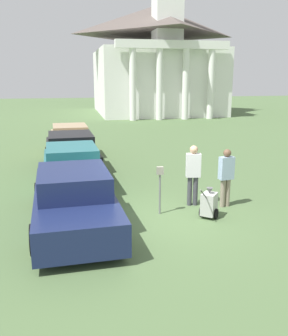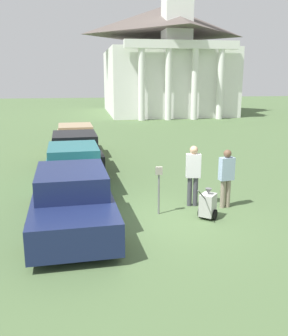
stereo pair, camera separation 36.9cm
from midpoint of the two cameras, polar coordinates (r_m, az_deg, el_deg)
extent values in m
plane|color=#4C663D|center=(10.10, 3.54, -7.93)|extent=(120.00, 120.00, 0.00)
cube|color=#19234C|center=(9.92, -9.80, -5.15)|extent=(2.16, 5.36, 0.72)
cube|color=#19234C|center=(9.53, -9.91, -1.88)|extent=(1.79, 2.29, 0.57)
cylinder|color=black|center=(11.56, -14.80, -3.73)|extent=(0.21, 0.70, 0.69)
cylinder|color=black|center=(11.60, -5.45, -3.25)|extent=(0.21, 0.70, 0.69)
cylinder|color=black|center=(8.49, -15.74, -10.28)|extent=(0.21, 0.70, 0.69)
cylinder|color=black|center=(8.55, -2.85, -9.57)|extent=(0.21, 0.70, 0.69)
cube|color=#23666B|center=(12.69, -9.79, -0.76)|extent=(2.01, 5.00, 0.83)
cube|color=#23666B|center=(12.34, -9.89, 2.11)|extent=(1.67, 2.14, 0.55)
cylinder|color=black|center=(14.24, -13.54, -0.48)|extent=(0.21, 0.65, 0.64)
cylinder|color=black|center=(14.29, -6.50, -0.13)|extent=(0.21, 0.65, 0.64)
cylinder|color=black|center=(11.30, -13.86, -4.22)|extent=(0.21, 0.65, 0.64)
cylinder|color=black|center=(11.36, -4.98, -3.76)|extent=(0.21, 0.65, 0.64)
cube|color=black|center=(15.63, -9.78, 1.98)|extent=(2.16, 5.22, 0.80)
cube|color=black|center=(15.31, -9.85, 4.26)|extent=(1.80, 2.23, 0.52)
cylinder|color=black|center=(17.24, -13.14, 2.10)|extent=(0.21, 0.71, 0.70)
cylinder|color=black|center=(17.30, -6.83, 2.40)|extent=(0.21, 0.71, 0.70)
cylinder|color=black|center=(14.13, -13.31, -0.45)|extent=(0.21, 0.71, 0.70)
cylinder|color=black|center=(14.20, -5.63, -0.07)|extent=(0.21, 0.71, 0.70)
cube|color=tan|center=(18.32, -9.77, 3.71)|extent=(1.96, 4.80, 0.82)
cube|color=tan|center=(18.03, -9.83, 5.69)|extent=(1.63, 2.05, 0.51)
cylinder|color=black|center=(19.80, -12.42, 3.58)|extent=(0.21, 0.68, 0.68)
cylinder|color=black|center=(19.85, -7.44, 3.81)|extent=(0.21, 0.68, 0.68)
cylinder|color=black|center=(16.92, -12.44, 1.87)|extent=(0.21, 0.68, 0.68)
cylinder|color=black|center=(16.98, -6.62, 2.15)|extent=(0.21, 0.68, 0.68)
cylinder|color=slate|center=(10.36, 3.29, -4.05)|extent=(0.05, 0.05, 1.13)
cube|color=gray|center=(10.17, 3.34, -0.42)|extent=(0.18, 0.09, 0.22)
cylinder|color=#3F3F47|center=(11.17, 8.78, -3.56)|extent=(0.14, 0.14, 0.87)
cylinder|color=#3F3F47|center=(11.14, 7.92, -3.57)|extent=(0.14, 0.14, 0.87)
cube|color=silver|center=(10.95, 8.49, 0.35)|extent=(0.45, 0.29, 0.69)
sphere|color=tan|center=(10.85, 8.58, 2.73)|extent=(0.24, 0.24, 0.24)
cylinder|color=gray|center=(11.24, 13.59, -3.78)|extent=(0.14, 0.14, 0.83)
cylinder|color=gray|center=(11.15, 12.84, -3.88)|extent=(0.14, 0.14, 0.83)
cube|color=#99B2CC|center=(11.00, 13.43, -0.12)|extent=(0.45, 0.28, 0.66)
sphere|color=brown|center=(10.90, 13.56, 2.14)|extent=(0.23, 0.23, 0.23)
cube|color=#B2B2AD|center=(10.26, 10.73, -5.53)|extent=(0.56, 0.57, 0.60)
cone|color=#59595B|center=(10.14, 10.83, -3.50)|extent=(0.18, 0.18, 0.16)
cylinder|color=#4C4C4C|center=(9.71, 9.92, -4.12)|extent=(0.40, 0.48, 0.43)
cylinder|color=black|center=(10.40, 9.57, -6.63)|extent=(0.22, 0.25, 0.28)
cylinder|color=black|center=(10.28, 11.78, -6.99)|extent=(0.22, 0.25, 0.28)
cube|color=white|center=(40.33, 3.36, 12.96)|extent=(11.78, 12.86, 6.36)
pyramid|color=#564C47|center=(40.70, 3.49, 21.49)|extent=(12.02, 13.11, 2.86)
cylinder|color=white|center=(32.76, -0.05, 12.52)|extent=(0.56, 0.56, 6.04)
cylinder|color=white|center=(33.22, 4.06, 12.51)|extent=(0.56, 0.56, 6.04)
cylinder|color=white|center=(33.85, 8.04, 12.43)|extent=(0.56, 0.56, 6.04)
cylinder|color=white|center=(34.62, 11.85, 12.31)|extent=(0.56, 0.56, 6.04)
cube|color=white|center=(33.61, 6.22, 18.23)|extent=(10.02, 0.70, 0.70)
camera|label=1|loc=(0.18, -89.04, 0.23)|focal=40.00mm
camera|label=2|loc=(0.18, 90.96, -0.23)|focal=40.00mm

